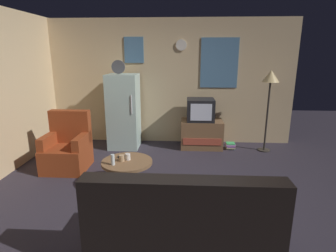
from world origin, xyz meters
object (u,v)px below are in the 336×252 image
Objects in this scene: remote_control at (123,157)px; crt_tv at (200,110)px; couch at (183,228)px; tv_stand at (201,134)px; fridge at (124,111)px; book_stack at (230,146)px; armchair at (68,149)px; wine_glass at (113,160)px; mug_ceramic_tan at (122,158)px; standing_lamp at (270,83)px; coffee_table at (127,175)px; mug_ceramic_white at (128,157)px.

crt_tv is at bearing 44.74° from remote_control.
tv_stand is at bearing 83.37° from couch.
fridge is 2.29m from book_stack.
armchair reaches higher than book_stack.
wine_glass is 0.78× the size of book_stack.
armchair reaches higher than remote_control.
tv_stand reaches higher than wine_glass.
mug_ceramic_tan is at bearing -135.52° from book_stack.
book_stack is at bearing 45.19° from wine_glass.
couch is (-0.37, -3.19, 0.03)m from tv_stand.
couch is at bearing -117.95° from standing_lamp.
book_stack is at bearing 20.90° from armchair.
coffee_table is at bearing -121.31° from crt_tv.
crt_tv is at bearing 27.51° from armchair.
fridge reaches higher than wine_glass.
book_stack is (0.96, 3.11, -0.25)m from couch.
wine_glass is 1.00× the size of remote_control.
coffee_table is (-1.13, -1.86, -0.58)m from crt_tv.
book_stack is at bearing -7.65° from tv_stand.
couch is at bearing -60.00° from mug_ceramic_white.
armchair reaches higher than wine_glass.
tv_stand is at bearing 43.92° from remote_control.
remote_control is at bearing 136.04° from mug_ceramic_white.
mug_ceramic_white is (0.16, 0.20, -0.03)m from wine_glass.
crt_tv is 3.60× the size of wine_glass.
fridge is 1.84m from mug_ceramic_white.
crt_tv is at bearing 1.69° from fridge.
couch is 3.26m from book_stack.
crt_tv is 2.81× the size of book_stack.
mug_ceramic_tan is at bearing 56.39° from wine_glass.
mug_ceramic_tan is at bearing 123.41° from couch.
tv_stand is at bearing 172.35° from book_stack.
book_stack is (0.59, -0.08, -0.22)m from tv_stand.
wine_glass is at bearing -115.14° from remote_control.
crt_tv reaches higher than wine_glass.
wine_glass is at bearing -39.57° from armchair.
mug_ceramic_tan is 0.09× the size of armchair.
fridge is at bearing 103.60° from mug_ceramic_white.
mug_ceramic_tan reaches higher than book_stack.
fridge is at bearing -178.32° from tv_stand.
tv_stand is 1.17× the size of coffee_table.
remote_control is 1.71m from couch.
tv_stand is 2.20m from coffee_table.
armchair is 3.12m from book_stack.
mug_ceramic_white reaches higher than book_stack.
coffee_table is at bearing 42.90° from wine_glass.
couch is (0.88, -1.46, -0.12)m from remote_control.
mug_ceramic_white is 0.13m from remote_control.
book_stack is (2.91, 1.11, -0.27)m from armchair.
armchair is (-1.07, 0.54, -0.10)m from remote_control.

